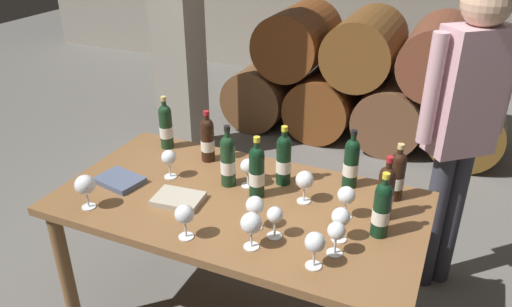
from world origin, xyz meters
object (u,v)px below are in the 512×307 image
(wine_bottle_0, at_px, (397,175))
(wine_glass_7, at_px, (305,181))
(wine_bottle_6, at_px, (166,126))
(wine_glass_0, at_px, (336,232))
(wine_glass_4, at_px, (346,196))
(wine_glass_5, at_px, (275,216))
(wine_bottle_4, at_px, (382,208))
(tasting_notebook, at_px, (178,199))
(wine_glass_9, at_px, (315,243))
(wine_bottle_2, at_px, (351,162))
(wine_bottle_3, at_px, (228,160))
(wine_glass_10, at_px, (341,218))
(leather_ledger, at_px, (120,180))
(wine_bottle_1, at_px, (207,139))
(wine_bottle_7, at_px, (385,192))
(wine_glass_2, at_px, (255,206))
(wine_bottle_5, at_px, (257,171))
(wine_bottle_8, at_px, (284,159))
(sommelier_presenting, at_px, (463,117))
(wine_glass_6, at_px, (184,215))
(wine_glass_3, at_px, (85,186))
(wine_glass_8, at_px, (248,167))
(wine_glass_1, at_px, (169,158))
(dining_table, at_px, (239,216))
(wine_glass_11, at_px, (251,224))

(wine_bottle_0, height_order, wine_glass_7, wine_bottle_0)
(wine_bottle_6, relative_size, wine_glass_0, 2.07)
(wine_glass_4, bearing_deg, wine_glass_5, -131.86)
(wine_bottle_4, distance_m, tasting_notebook, 0.91)
(wine_glass_9, bearing_deg, wine_bottle_2, 92.43)
(wine_glass_0, relative_size, wine_glass_5, 1.02)
(wine_bottle_4, relative_size, wine_glass_4, 1.91)
(wine_bottle_2, height_order, wine_bottle_3, wine_bottle_3)
(wine_glass_10, bearing_deg, leather_ledger, 179.61)
(wine_bottle_1, relative_size, tasting_notebook, 1.29)
(wine_bottle_7, xyz_separation_m, wine_glass_2, (-0.48, -0.30, -0.02))
(wine_glass_0, distance_m, wine_glass_2, 0.36)
(wine_bottle_5, distance_m, wine_glass_4, 0.43)
(wine_bottle_6, xyz_separation_m, wine_glass_5, (0.86, -0.53, -0.03))
(wine_bottle_8, distance_m, sommelier_presenting, 0.93)
(wine_bottle_3, xyz_separation_m, wine_glass_6, (0.03, -0.46, -0.02))
(wine_bottle_4, distance_m, wine_glass_3, 1.29)
(wine_glass_4, relative_size, wine_glass_7, 0.97)
(wine_glass_6, height_order, wine_glass_10, wine_glass_6)
(wine_glass_2, height_order, wine_glass_10, wine_glass_2)
(wine_glass_6, distance_m, wine_glass_7, 0.58)
(wine_glass_8, bearing_deg, wine_glass_4, -8.02)
(leather_ledger, bearing_deg, wine_bottle_2, 33.51)
(wine_glass_1, xyz_separation_m, wine_glass_9, (0.87, -0.36, 0.00))
(wine_glass_4, bearing_deg, tasting_notebook, -165.57)
(wine_bottle_0, height_order, tasting_notebook, wine_bottle_0)
(wine_bottle_6, bearing_deg, wine_bottle_2, 0.02)
(wine_bottle_4, height_order, wine_glass_9, wine_bottle_4)
(wine_bottle_2, relative_size, wine_bottle_8, 0.98)
(wine_glass_8, xyz_separation_m, wine_glass_10, (0.52, -0.24, 0.00))
(wine_glass_2, xyz_separation_m, wine_glass_3, (-0.76, -0.16, 0.01))
(dining_table, bearing_deg, sommelier_presenting, 40.20)
(wine_glass_4, distance_m, leather_ledger, 1.11)
(wine_bottle_1, distance_m, wine_glass_3, 0.68)
(wine_bottle_6, relative_size, wine_glass_10, 2.01)
(dining_table, distance_m, wine_glass_2, 0.30)
(wine_glass_4, xyz_separation_m, tasting_notebook, (-0.74, -0.19, -0.09))
(wine_bottle_1, height_order, wine_bottle_3, wine_bottle_3)
(wine_glass_2, bearing_deg, wine_bottle_8, 93.76)
(dining_table, relative_size, wine_glass_9, 11.09)
(wine_glass_3, relative_size, wine_glass_9, 1.07)
(wine_bottle_6, height_order, wine_glass_9, wine_bottle_6)
(wine_glass_3, bearing_deg, wine_glass_11, 2.63)
(wine_bottle_7, height_order, wine_glass_11, wine_bottle_7)
(wine_glass_2, bearing_deg, wine_glass_9, -24.27)
(wine_glass_9, height_order, wine_glass_10, wine_glass_9)
(wine_glass_1, bearing_deg, wine_glass_4, 0.64)
(leather_ledger, bearing_deg, wine_bottle_3, 33.47)
(wine_glass_1, bearing_deg, wine_bottle_2, 18.49)
(wine_glass_2, distance_m, sommelier_presenting, 1.18)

